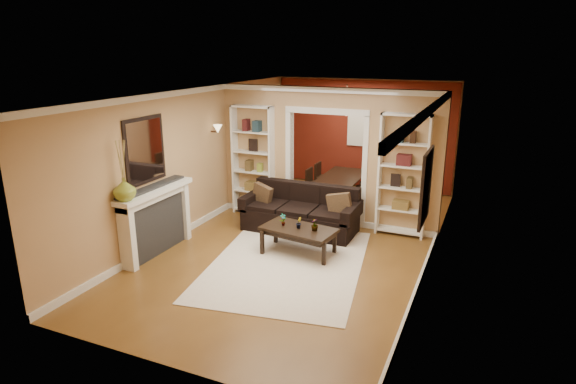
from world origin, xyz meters
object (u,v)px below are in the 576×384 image
at_px(bookshelf_left, 253,161).
at_px(bookshelf_right, 403,176).
at_px(sofa, 300,209).
at_px(fireplace, 158,221).
at_px(dining_table, 344,187).
at_px(coffee_table, 299,241).

bearing_deg(bookshelf_left, bookshelf_right, 0.00).
relative_size(sofa, bookshelf_right, 0.97).
xyz_separation_m(sofa, bookshelf_left, (-1.29, 0.58, 0.71)).
bearing_deg(fireplace, bookshelf_right, 34.80).
height_order(bookshelf_right, dining_table, bookshelf_right).
relative_size(coffee_table, bookshelf_right, 0.54).
xyz_separation_m(coffee_table, dining_table, (-0.22, 3.32, 0.05)).
relative_size(sofa, dining_table, 1.38).
bearing_deg(dining_table, bookshelf_right, -136.31).
height_order(sofa, bookshelf_right, bookshelf_right).
xyz_separation_m(coffee_table, bookshelf_right, (1.42, 1.60, 0.91)).
bearing_deg(dining_table, sofa, 175.84).
bearing_deg(coffee_table, fireplace, -149.02).
bearing_deg(bookshelf_right, dining_table, 133.69).
relative_size(bookshelf_right, fireplace, 1.35).
bearing_deg(dining_table, coffee_table, -176.22).
height_order(coffee_table, fireplace, fireplace).
relative_size(sofa, bookshelf_left, 0.97).
bearing_deg(fireplace, sofa, 46.77).
distance_m(coffee_table, bookshelf_right, 2.33).
height_order(bookshelf_left, dining_table, bookshelf_left).
bearing_deg(bookshelf_right, sofa, -162.20).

